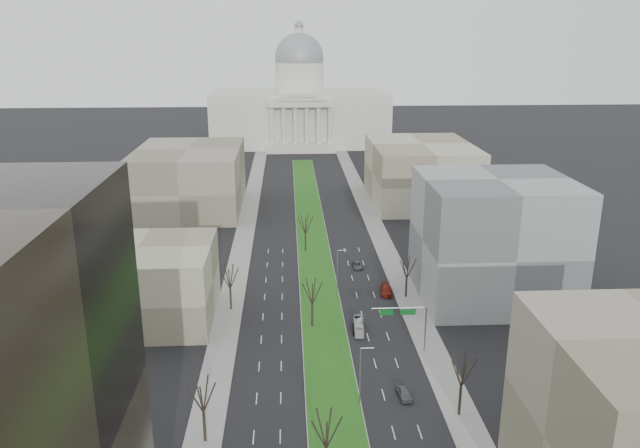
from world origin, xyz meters
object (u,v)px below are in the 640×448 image
object	(u,v)px
car_grey_far	(357,265)
box_van	(359,326)
car_grey_near	(404,393)
car_red	(386,290)
car_black	(357,327)

from	to	relation	value
car_grey_far	box_van	world-z (taller)	box_van
car_grey_near	car_red	distance (m)	37.31
car_grey_far	car_black	bearing A→B (deg)	-97.02
car_grey_near	box_van	bearing A→B (deg)	96.41
car_grey_far	car_red	bearing A→B (deg)	-74.48
car_black	box_van	size ratio (longest dim) A/B	0.61
car_black	car_grey_far	distance (m)	30.57
car_grey_near	box_van	xyz separation A→B (m)	(-4.25, 21.14, 0.22)
car_grey_far	box_van	distance (m)	30.85
car_black	car_red	size ratio (longest dim) A/B	0.74
car_grey_near	car_black	world-z (taller)	car_grey_near
car_grey_near	box_van	distance (m)	21.56
car_grey_near	box_van	world-z (taller)	box_van
car_grey_near	car_red	world-z (taller)	car_red
car_grey_near	car_red	size ratio (longest dim) A/B	0.77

